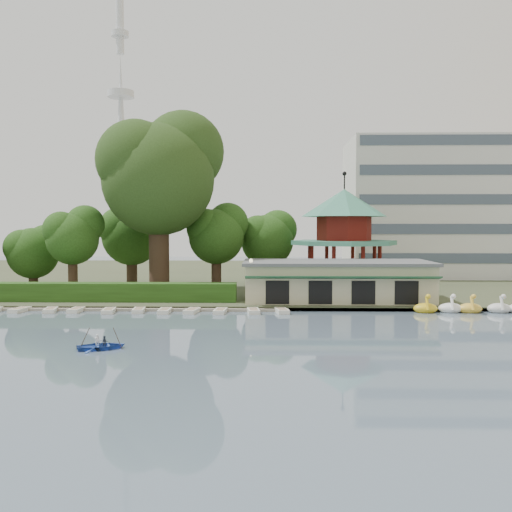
{
  "coord_description": "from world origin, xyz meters",
  "views": [
    {
      "loc": [
        3.18,
        -34.93,
        7.77
      ],
      "look_at": [
        2.0,
        18.0,
        5.0
      ],
      "focal_mm": 40.0,
      "sensor_mm": 36.0,
      "label": 1
    }
  ],
  "objects_px": {
    "boathouse": "(337,280)",
    "big_tree": "(160,170)",
    "dock": "(105,309)",
    "rowboat_with_passengers": "(101,342)",
    "pavilion": "(344,229)"
  },
  "relations": [
    {
      "from": "boathouse",
      "to": "rowboat_with_passengers",
      "type": "height_order",
      "value": "boathouse"
    },
    {
      "from": "dock",
      "to": "pavilion",
      "type": "height_order",
      "value": "pavilion"
    },
    {
      "from": "dock",
      "to": "boathouse",
      "type": "xyz_separation_m",
      "value": [
        22.0,
        4.77,
        2.25
      ]
    },
    {
      "from": "dock",
      "to": "boathouse",
      "type": "relative_size",
      "value": 1.83
    },
    {
      "from": "dock",
      "to": "rowboat_with_passengers",
      "type": "distance_m",
      "value": 17.32
    },
    {
      "from": "big_tree",
      "to": "rowboat_with_passengers",
      "type": "distance_m",
      "value": 30.87
    },
    {
      "from": "dock",
      "to": "big_tree",
      "type": "bearing_deg",
      "value": 73.93
    },
    {
      "from": "pavilion",
      "to": "boathouse",
      "type": "bearing_deg",
      "value": -101.28
    },
    {
      "from": "big_tree",
      "to": "rowboat_with_passengers",
      "type": "xyz_separation_m",
      "value": [
        1.42,
        -27.7,
        -13.54
      ]
    },
    {
      "from": "pavilion",
      "to": "big_tree",
      "type": "relative_size",
      "value": 0.66
    },
    {
      "from": "big_tree",
      "to": "pavilion",
      "type": "bearing_deg",
      "value": 10.34
    },
    {
      "from": "boathouse",
      "to": "rowboat_with_passengers",
      "type": "xyz_separation_m",
      "value": [
        -17.41,
        -21.48,
        -1.94
      ]
    },
    {
      "from": "dock",
      "to": "big_tree",
      "type": "xyz_separation_m",
      "value": [
        3.17,
        11.0,
        13.86
      ]
    },
    {
      "from": "boathouse",
      "to": "big_tree",
      "type": "xyz_separation_m",
      "value": [
        -18.83,
        6.23,
        11.61
      ]
    },
    {
      "from": "pavilion",
      "to": "rowboat_with_passengers",
      "type": "height_order",
      "value": "pavilion"
    }
  ]
}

